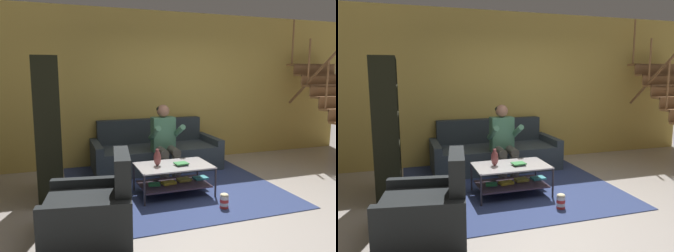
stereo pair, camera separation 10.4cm
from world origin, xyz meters
TOP-DOWN VIEW (x-y plane):
  - ground at (0.00, 0.00)m, footprint 16.80×16.80m
  - back_partition at (0.00, 2.46)m, footprint 8.40×0.12m
  - couch at (-0.36, 1.95)m, footprint 2.27×0.98m
  - person_seated_center at (-0.36, 1.37)m, footprint 0.50×0.58m
  - coffee_table at (-0.49, 0.55)m, footprint 1.09×0.64m
  - area_rug at (-0.43, 1.12)m, footprint 3.09×3.34m
  - vase at (-0.73, 0.59)m, footprint 0.10×0.10m
  - book_stack at (-0.40, 0.50)m, footprint 0.21×0.18m
  - bookshelf at (-2.20, 1.00)m, footprint 0.32×0.95m
  - armchair at (-1.73, -0.32)m, footprint 1.02×1.05m
  - popcorn_tub at (-0.06, -0.14)m, footprint 0.11×0.11m

SIDE VIEW (x-z plane):
  - ground at x=0.00m, z-range 0.00..0.00m
  - area_rug at x=-0.43m, z-range 0.00..0.01m
  - popcorn_tub at x=-0.06m, z-range 0.00..0.20m
  - armchair at x=-1.73m, z-range -0.17..0.72m
  - couch at x=-0.36m, z-range -0.16..0.72m
  - coffee_table at x=-0.49m, z-range 0.06..0.50m
  - book_stack at x=-0.40m, z-range 0.44..0.47m
  - vase at x=-0.73m, z-range 0.43..0.67m
  - person_seated_center at x=-0.36m, z-range 0.05..1.26m
  - bookshelf at x=-2.20m, z-range -0.20..1.74m
  - back_partition at x=0.00m, z-range 0.00..2.90m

